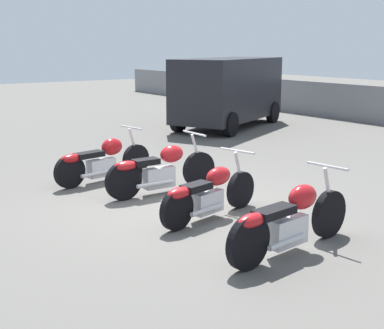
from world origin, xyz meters
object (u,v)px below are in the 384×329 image
Objects in this scene: motorcycle_slot_1 at (160,170)px; motorcycle_slot_3 at (290,220)px; motorcycle_slot_2 at (209,193)px; parked_van at (229,89)px; motorcycle_slot_0 at (102,160)px.

motorcycle_slot_3 is at bearing -2.07° from motorcycle_slot_1.
motorcycle_slot_3 is (3.25, -0.16, 0.01)m from motorcycle_slot_1.
parked_van is at bearing 126.97° from motorcycle_slot_2.
motorcycle_slot_2 is 1.65m from motorcycle_slot_3.
motorcycle_slot_3 reaches higher than motorcycle_slot_0.
parked_van is (-5.41, 5.90, 0.77)m from motorcycle_slot_1.
motorcycle_slot_1 is at bearing 162.03° from motorcycle_slot_2.
motorcycle_slot_3 is 10.59m from parked_van.
motorcycle_slot_0 is at bearing -160.91° from motorcycle_slot_1.
motorcycle_slot_0 is 0.97× the size of motorcycle_slot_1.
motorcycle_slot_1 is 8.04m from parked_van.
motorcycle_slot_2 is at bearing -66.05° from parked_van.
parked_van reaches higher than motorcycle_slot_0.
motorcycle_slot_1 is 3.26m from motorcycle_slot_3.
motorcycle_slot_2 is at bearing -4.11° from motorcycle_slot_0.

